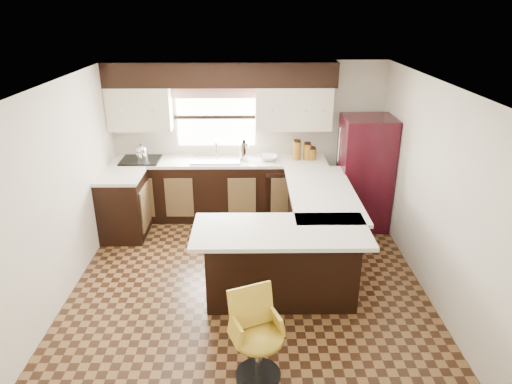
{
  "coord_description": "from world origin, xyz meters",
  "views": [
    {
      "loc": [
        0.04,
        -4.76,
        3.16
      ],
      "look_at": [
        0.1,
        0.45,
        1.01
      ],
      "focal_mm": 32.0,
      "sensor_mm": 36.0,
      "label": 1
    }
  ],
  "objects_px": {
    "peninsula_return": "(281,265)",
    "refrigerator": "(364,173)",
    "bar_chair": "(258,339)",
    "peninsula_long": "(316,226)"
  },
  "relations": [
    {
      "from": "peninsula_return",
      "to": "refrigerator",
      "type": "bearing_deg",
      "value": 55.01
    },
    {
      "from": "refrigerator",
      "to": "bar_chair",
      "type": "xyz_separation_m",
      "value": [
        -1.62,
        -3.11,
        -0.42
      ]
    },
    {
      "from": "peninsula_return",
      "to": "bar_chair",
      "type": "bearing_deg",
      "value": -103.06
    },
    {
      "from": "peninsula_long",
      "to": "refrigerator",
      "type": "relative_size",
      "value": 1.16
    },
    {
      "from": "peninsula_return",
      "to": "bar_chair",
      "type": "xyz_separation_m",
      "value": [
        -0.28,
        -1.19,
        -0.02
      ]
    },
    {
      "from": "peninsula_long",
      "to": "bar_chair",
      "type": "xyz_separation_m",
      "value": [
        -0.8,
        -2.16,
        -0.02
      ]
    },
    {
      "from": "peninsula_return",
      "to": "refrigerator",
      "type": "distance_m",
      "value": 2.38
    },
    {
      "from": "peninsula_return",
      "to": "bar_chair",
      "type": "height_order",
      "value": "peninsula_return"
    },
    {
      "from": "peninsula_long",
      "to": "refrigerator",
      "type": "height_order",
      "value": "refrigerator"
    },
    {
      "from": "peninsula_long",
      "to": "refrigerator",
      "type": "bearing_deg",
      "value": 49.09
    }
  ]
}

